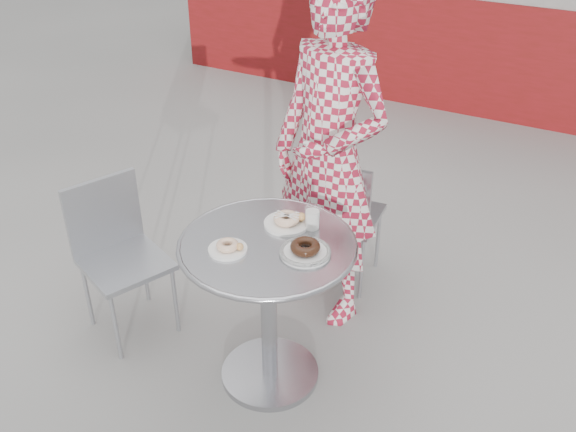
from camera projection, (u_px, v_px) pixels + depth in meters
The scene contains 9 objects.
ground at pixel (269, 370), 3.10m from camera, with size 60.00×60.00×0.00m, color #A3A09B.
bistro_table at pixel (268, 278), 2.77m from camera, with size 0.76×0.76×0.77m.
chair_far at pixel (342, 241), 3.61m from camera, with size 0.41×0.42×0.80m.
chair_left at pixel (129, 288), 3.24m from camera, with size 0.50×0.50×0.80m.
seated_person at pixel (330, 158), 3.07m from camera, with size 0.65×0.43×1.78m, color maroon.
plate_far at pixel (287, 221), 2.78m from camera, with size 0.20×0.20×0.05m.
plate_near at pixel (228, 247), 2.61m from camera, with size 0.16×0.16×0.04m.
plate_checker at pixel (305, 250), 2.59m from camera, with size 0.21×0.21×0.06m.
milk_cup at pixel (312, 219), 2.74m from camera, with size 0.07×0.07×0.10m.
Camera 1 is at (1.14, -1.94, 2.26)m, focal length 40.00 mm.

